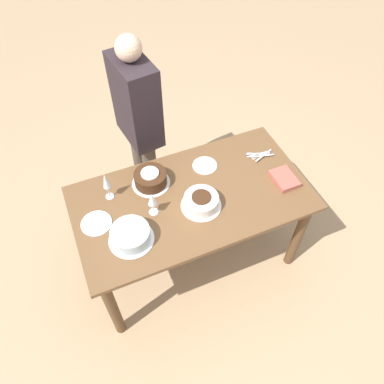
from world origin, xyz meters
name	(u,v)px	position (x,y,z in m)	size (l,w,h in m)	color
ground_plane	(192,256)	(0.00, 0.00, 0.00)	(12.00, 12.00, 0.00)	tan
dining_table	(192,208)	(0.00, 0.00, 0.66)	(1.54, 0.83, 0.78)	brown
cake_center_white	(201,202)	(-0.03, 0.09, 0.82)	(0.26, 0.26, 0.10)	white
cake_front_chocolate	(151,178)	(0.21, -0.21, 0.83)	(0.26, 0.26, 0.11)	white
cake_back_decorated	(131,235)	(0.46, 0.16, 0.82)	(0.27, 0.27, 0.09)	white
wine_glass_near	(106,182)	(0.49, -0.21, 0.93)	(0.06, 0.06, 0.22)	silver
wine_glass_far	(152,200)	(0.27, 0.02, 0.90)	(0.06, 0.06, 0.18)	silver
dessert_plate_left	(205,165)	(-0.19, -0.22, 0.78)	(0.17, 0.17, 0.01)	silver
dessert_plate_right	(96,223)	(0.62, -0.04, 0.78)	(0.19, 0.19, 0.01)	silver
fork_pile	(261,155)	(-0.60, -0.15, 0.79)	(0.20, 0.11, 0.02)	silver
napkin_stack	(284,179)	(-0.63, 0.11, 0.79)	(0.14, 0.19, 0.03)	#B75B4C
person_cutting	(138,116)	(0.12, -0.73, 0.93)	(0.27, 0.43, 1.55)	#4C4238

